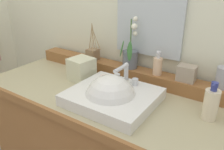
# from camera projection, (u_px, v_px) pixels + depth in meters

# --- Properties ---
(back_ledge) EXTENTS (1.42, 0.10, 0.07)m
(back_ledge) POSITION_uv_depth(u_px,v_px,m) (132.00, 73.00, 1.38)
(back_ledge) COLOR brown
(back_ledge) RESTS_ON vanity_cabinet
(sink_basin) EXTENTS (0.42, 0.37, 0.28)m
(sink_basin) POSITION_uv_depth(u_px,v_px,m) (111.00, 99.00, 1.13)
(sink_basin) COLOR white
(sink_basin) RESTS_ON vanity_cabinet
(soap_bar) EXTENTS (0.07, 0.04, 0.02)m
(soap_bar) POSITION_uv_depth(u_px,v_px,m) (106.00, 77.00, 1.25)
(soap_bar) COLOR beige
(soap_bar) RESTS_ON sink_basin
(potted_plant) EXTENTS (0.10, 0.11, 0.30)m
(potted_plant) POSITION_uv_depth(u_px,v_px,m) (130.00, 55.00, 1.35)
(potted_plant) COLOR slate
(potted_plant) RESTS_ON back_ledge
(soap_dispenser) EXTENTS (0.05, 0.05, 0.14)m
(soap_dispenser) POSITION_uv_depth(u_px,v_px,m) (158.00, 65.00, 1.26)
(soap_dispenser) COLOR #DCB48E
(soap_dispenser) RESTS_ON back_ledge
(tumbler_cup) EXTENTS (0.08, 0.08, 0.11)m
(tumbler_cup) POSITION_uv_depth(u_px,v_px,m) (224.00, 78.00, 1.11)
(tumbler_cup) COLOR #999BA4
(tumbler_cup) RESTS_ON back_ledge
(reed_diffuser) EXTENTS (0.07, 0.10, 0.24)m
(reed_diffuser) POSITION_uv_depth(u_px,v_px,m) (93.00, 54.00, 1.48)
(reed_diffuser) COLOR #8B6D4E
(reed_diffuser) RESTS_ON back_ledge
(trinket_box) EXTENTS (0.09, 0.08, 0.08)m
(trinket_box) POSITION_uv_depth(u_px,v_px,m) (187.00, 73.00, 1.19)
(trinket_box) COLOR gray
(trinket_box) RESTS_ON back_ledge
(lotion_bottle) EXTENTS (0.06, 0.07, 0.18)m
(lotion_bottle) POSITION_uv_depth(u_px,v_px,m) (211.00, 104.00, 0.98)
(lotion_bottle) COLOR beige
(lotion_bottle) RESTS_ON vanity_cabinet
(tissue_box) EXTENTS (0.15, 0.15, 0.14)m
(tissue_box) POSITION_uv_depth(u_px,v_px,m) (82.00, 69.00, 1.36)
(tissue_box) COLOR beige
(tissue_box) RESTS_ON vanity_cabinet
(mirror) EXTENTS (0.40, 0.02, 0.47)m
(mirror) POSITION_uv_depth(u_px,v_px,m) (149.00, 14.00, 1.26)
(mirror) COLOR silver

